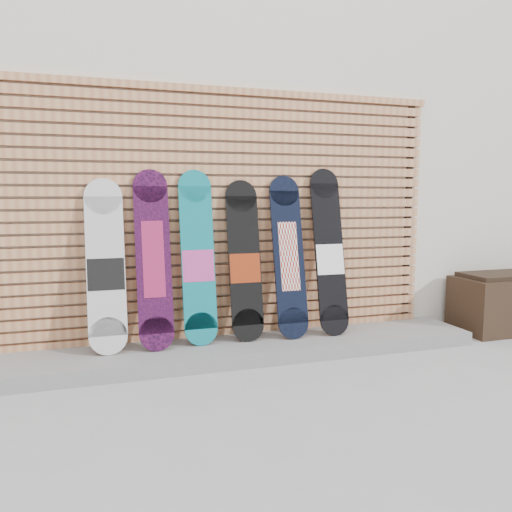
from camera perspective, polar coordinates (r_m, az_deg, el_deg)
The scene contains 10 objects.
ground at distance 3.75m, azimuth 0.56°, elevation -14.44°, with size 80.00×80.00×0.00m, color #98989A.
building at distance 7.02m, azimuth -4.49°, elevation 10.35°, with size 12.00×5.00×3.60m, color silver.
concrete_step at distance 4.31m, azimuth -4.23°, elevation -10.76°, with size 4.60×0.70×0.12m, color gray.
slat_wall at distance 4.40m, azimuth -5.23°, elevation 4.80°, with size 4.26×0.08×2.29m.
snowboard_0 at distance 4.15m, azimuth -16.80°, elevation -1.20°, with size 0.30×0.31×1.39m.
snowboard_1 at distance 4.16m, azimuth -11.65°, elevation -0.35°, with size 0.28×0.33×1.47m.
snowboard_2 at distance 4.23m, azimuth -6.67°, elevation -0.27°, with size 0.28×0.28×1.47m.
snowboard_3 at distance 4.33m, azimuth -1.32°, elevation -0.61°, with size 0.28×0.29×1.39m.
snowboard_4 at distance 4.43m, azimuth 3.75°, elevation -0.03°, with size 0.28×0.34×1.43m.
snowboard_5 at distance 4.58m, azimuth 8.37°, elevation 0.42°, with size 0.28×0.35×1.50m.
Camera 1 is at (-1.08, -3.32, 1.35)m, focal length 35.00 mm.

